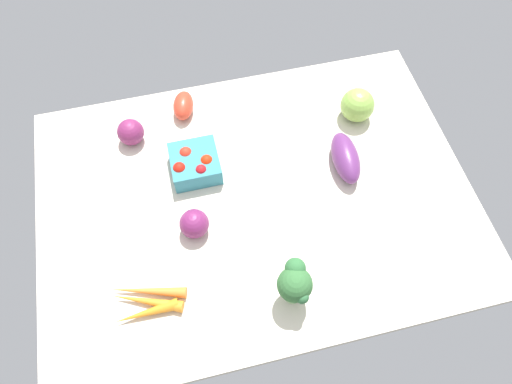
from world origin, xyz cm
name	(u,v)px	position (x,y,z in cm)	size (l,w,h in cm)	color
tablecloth	(256,198)	(0.00, 0.00, 1.00)	(104.00, 76.00, 2.00)	beige
broccoli_head	(295,283)	(-1.97, 25.62, 9.41)	(7.38, 9.32, 11.39)	#9ABE85
red_onion_near_basket	(194,224)	(15.75, 5.55, 5.38)	(6.76, 6.76, 6.76)	#712358
eggplant	(346,158)	(-23.53, -3.65, 5.18)	(14.73, 6.35, 6.35)	#612C68
roma_tomato	(183,106)	(12.61, -29.77, 4.61)	(8.86, 5.22, 5.22)	red
berry_basket	(195,164)	(12.83, -10.78, 4.96)	(11.63, 11.63, 6.40)	teal
red_onion_center	(131,132)	(26.99, -23.68, 5.38)	(6.75, 6.75, 6.75)	#7A2556
heirloom_tomato_green	(357,105)	(-31.38, -17.81, 6.40)	(8.80, 8.80, 8.80)	#87B74A
carrot_bunch	(147,301)	(28.64, 20.28, 3.25)	(16.63, 9.83, 2.60)	orange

